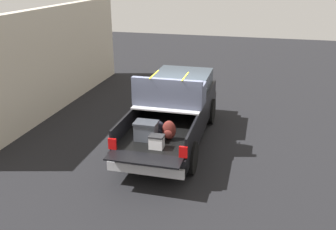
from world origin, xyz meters
The scene contains 3 objects.
ground_plane centered at (0.00, 0.00, 0.00)m, with size 40.00×40.00×0.00m, color black.
pickup_truck centered at (0.36, 0.00, 0.97)m, with size 6.05×2.06×2.23m.
building_facade centered at (1.97, 4.97, 1.88)m, with size 10.21×0.36×3.76m, color beige.
Camera 1 is at (-10.14, -2.43, 4.96)m, focal length 39.63 mm.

